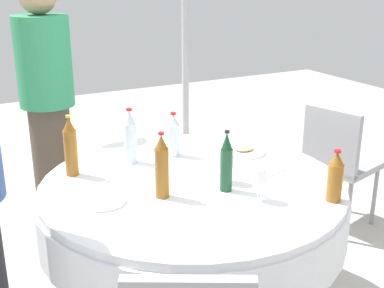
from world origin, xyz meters
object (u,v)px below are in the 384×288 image
(wine_glass_west, at_px, (259,177))
(wine_glass_far, at_px, (151,134))
(bottle_clear_outer, at_px, (173,136))
(bottle_amber_front, at_px, (335,177))
(bottle_amber_south, at_px, (162,167))
(person_mid, at_px, (48,107))
(dining_table, at_px, (192,208))
(chair_far, at_px, (337,158))
(bottle_dark_green_far, at_px, (226,163))
(plate_near, at_px, (244,151))
(bottle_clear_mid, at_px, (130,138))
(wine_glass_south, at_px, (226,162))
(plate_left, at_px, (103,201))
(bottle_amber_west, at_px, (71,147))

(wine_glass_west, relative_size, wine_glass_far, 1.18)
(bottle_clear_outer, bearing_deg, bottle_amber_front, -66.22)
(bottle_amber_south, relative_size, person_mid, 0.18)
(bottle_amber_south, bearing_deg, dining_table, 25.08)
(wine_glass_west, xyz_separation_m, wine_glass_far, (-0.15, 0.83, -0.02))
(dining_table, bearing_deg, chair_far, 14.88)
(bottle_clear_outer, bearing_deg, bottle_dark_green_far, -88.89)
(bottle_amber_front, bearing_deg, person_mid, 117.60)
(bottle_clear_outer, relative_size, plate_near, 1.01)
(wine_glass_far, height_order, chair_far, same)
(bottle_amber_front, distance_m, person_mid, 1.87)
(bottle_clear_outer, relative_size, bottle_clear_mid, 0.82)
(wine_glass_south, xyz_separation_m, plate_left, (-0.59, 0.06, -0.10))
(wine_glass_west, bearing_deg, bottle_clear_mid, 115.36)
(wine_glass_far, distance_m, chair_far, 1.32)
(plate_near, height_order, plate_left, plate_near)
(bottle_clear_mid, distance_m, plate_near, 0.64)
(wine_glass_west, relative_size, person_mid, 0.09)
(dining_table, height_order, bottle_dark_green_far, bottle_dark_green_far)
(plate_left, bearing_deg, chair_far, 11.95)
(bottle_clear_outer, height_order, plate_left, bottle_clear_outer)
(bottle_amber_front, xyz_separation_m, bottle_amber_south, (-0.65, 0.39, 0.03))
(bottle_clear_mid, relative_size, plate_near, 1.23)
(bottle_amber_west, height_order, wine_glass_west, bottle_amber_west)
(plate_near, bearing_deg, wine_glass_west, -117.46)
(bottle_clear_outer, xyz_separation_m, wine_glass_south, (0.06, -0.45, -0.01))
(plate_near, bearing_deg, bottle_amber_south, -154.17)
(wine_glass_far, bearing_deg, bottle_dark_green_far, -82.95)
(bottle_dark_green_far, distance_m, plate_near, 0.54)
(bottle_amber_front, height_order, wine_glass_far, bottle_amber_front)
(bottle_amber_west, xyz_separation_m, chair_far, (1.77, -0.01, -0.37))
(bottle_clear_outer, xyz_separation_m, chair_far, (1.20, -0.02, -0.33))
(wine_glass_far, relative_size, person_mid, 0.08)
(bottle_dark_green_far, bearing_deg, bottle_amber_west, 138.20)
(wine_glass_west, bearing_deg, bottle_dark_green_far, 114.72)
(bottle_amber_front, xyz_separation_m, plate_left, (-0.91, 0.46, -0.10))
(wine_glass_south, height_order, plate_near, wine_glass_south)
(bottle_amber_front, xyz_separation_m, person_mid, (-0.86, 1.65, 0.03))
(bottle_amber_south, distance_m, wine_glass_south, 0.34)
(bottle_amber_west, height_order, chair_far, bottle_amber_west)
(bottle_amber_west, bearing_deg, bottle_amber_south, -56.93)
(dining_table, bearing_deg, bottle_amber_west, 144.50)
(person_mid, xyz_separation_m, chair_far, (1.69, -0.83, -0.37))
(bottle_clear_outer, bearing_deg, wine_glass_south, -82.45)
(plate_near, relative_size, chair_far, 0.28)
(bottle_clear_mid, bearing_deg, wine_glass_west, -64.64)
(person_mid, bearing_deg, wine_glass_west, -88.44)
(wine_glass_south, xyz_separation_m, wine_glass_far, (-0.13, 0.59, -0.01))
(bottle_amber_west, height_order, bottle_amber_south, bottle_amber_west)
(plate_near, bearing_deg, wine_glass_far, 146.76)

